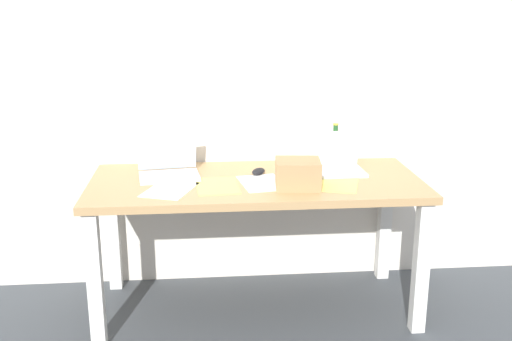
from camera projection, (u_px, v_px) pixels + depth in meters
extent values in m
plane|color=#42474C|center=(256.00, 307.00, 3.40)|extent=(8.00, 8.00, 0.00)
cube|color=silver|center=(249.00, 66.00, 3.46)|extent=(5.20, 0.08, 2.60)
cube|color=tan|center=(256.00, 183.00, 3.20)|extent=(1.75, 0.76, 0.04)
cube|color=silver|center=(95.00, 280.00, 2.93)|extent=(0.07, 0.07, 0.71)
cube|color=silver|center=(421.00, 268.00, 3.06)|extent=(0.07, 0.07, 0.71)
cube|color=silver|center=(113.00, 232.00, 3.54)|extent=(0.07, 0.07, 0.71)
cube|color=silver|center=(384.00, 223.00, 3.67)|extent=(0.07, 0.07, 0.71)
cube|color=silver|center=(169.00, 176.00, 3.22)|extent=(0.34, 0.25, 0.02)
cube|color=silver|center=(167.00, 152.00, 3.29)|extent=(0.32, 0.08, 0.20)
cube|color=silver|center=(338.00, 172.00, 3.30)|extent=(0.29, 0.23, 0.02)
cube|color=white|center=(334.00, 148.00, 3.38)|extent=(0.28, 0.03, 0.20)
cylinder|color=#1E5123|center=(335.00, 149.00, 3.49)|extent=(0.07, 0.07, 0.16)
cylinder|color=#1E5123|center=(336.00, 130.00, 3.46)|extent=(0.03, 0.03, 0.06)
cylinder|color=gold|center=(336.00, 124.00, 3.45)|extent=(0.03, 0.03, 0.01)
ellipsoid|color=black|center=(258.00, 171.00, 3.28)|extent=(0.10, 0.12, 0.03)
cube|color=tan|center=(298.00, 174.00, 3.05)|extent=(0.24, 0.22, 0.14)
cube|color=#F4E06B|center=(337.00, 184.00, 3.12)|extent=(0.29, 0.34, 0.00)
cube|color=#F4E06B|center=(217.00, 186.00, 3.08)|extent=(0.23, 0.31, 0.00)
cube|color=white|center=(262.00, 183.00, 3.13)|extent=(0.26, 0.33, 0.00)
cube|color=white|center=(170.00, 190.00, 3.02)|extent=(0.30, 0.35, 0.00)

